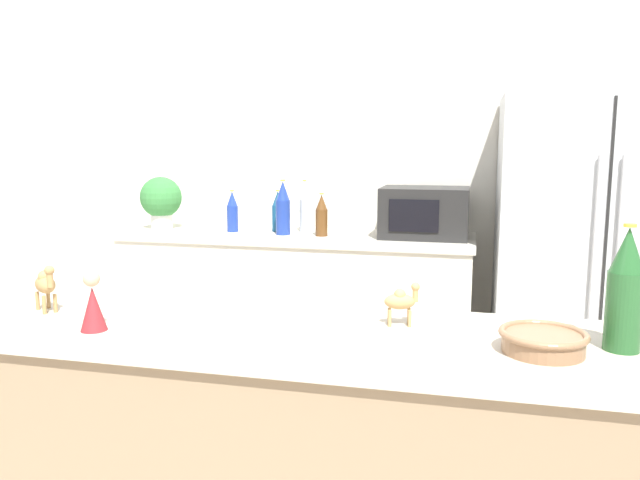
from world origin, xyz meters
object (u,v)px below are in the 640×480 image
object	(u,v)px
potted_plant	(161,200)
back_bottle_0	(322,216)
fruit_bowl	(543,341)
back_bottle_3	(232,212)
back_bottle_4	(305,207)
paper_towel_roll	(195,212)
wise_man_figurine_crimson	(93,305)
back_bottle_2	(278,212)
camel_figurine	(401,300)
microwave	(425,212)
back_bottle_1	(283,208)
camel_figurine_second	(46,284)
refrigerator	(590,260)
wine_bottle	(625,291)

from	to	relation	value
potted_plant	back_bottle_0	bearing A→B (deg)	-3.42
potted_plant	fruit_bowl	bearing A→B (deg)	-43.62
back_bottle_3	back_bottle_4	bearing A→B (deg)	14.09
potted_plant	back_bottle_0	distance (m)	1.03
back_bottle_4	paper_towel_roll	bearing A→B (deg)	-168.89
paper_towel_roll	wise_man_figurine_crimson	xyz separation A→B (m)	(0.64, -2.00, -0.02)
wise_man_figurine_crimson	fruit_bowl	bearing A→B (deg)	4.84
back_bottle_2	camel_figurine	xyz separation A→B (m)	(0.95, -1.86, -0.02)
potted_plant	back_bottle_2	bearing A→B (deg)	4.68
microwave	fruit_bowl	size ratio (longest dim) A/B	2.28
back_bottle_1	back_bottle_2	size ratio (longest dim) A/B	1.27
camel_figurine	wise_man_figurine_crimson	distance (m)	0.84
back_bottle_0	camel_figurine_second	xyz separation A→B (m)	(-0.40, -1.84, -0.01)
back_bottle_3	back_bottle_4	size ratio (longest dim) A/B	0.81
back_bottle_4	camel_figurine	world-z (taller)	back_bottle_4
refrigerator	fruit_bowl	world-z (taller)	refrigerator
microwave	back_bottle_1	world-z (taller)	back_bottle_1
camel_figurine	camel_figurine_second	distance (m)	1.06
back_bottle_0	fruit_bowl	xyz separation A→B (m)	(1.01, -1.88, -0.06)
back_bottle_1	wine_bottle	bearing A→B (deg)	-51.88
paper_towel_roll	back_bottle_0	xyz separation A→B (m)	(0.79, -0.02, 0.00)
microwave	fruit_bowl	bearing A→B (deg)	-77.53
wise_man_figurine_crimson	back_bottle_0	bearing A→B (deg)	85.61
back_bottle_3	back_bottle_2	bearing A→B (deg)	16.76
back_bottle_4	camel_figurine	size ratio (longest dim) A/B	2.51
back_bottle_0	camel_figurine_second	bearing A→B (deg)	-102.34
back_bottle_0	potted_plant	bearing A→B (deg)	176.58
potted_plant	back_bottle_3	size ratio (longest dim) A/B	1.29
fruit_bowl	wine_bottle	bearing A→B (deg)	19.41
back_bottle_2	wise_man_figurine_crimson	size ratio (longest dim) A/B	1.50
paper_towel_roll	back_bottle_4	size ratio (longest dim) A/B	0.75
camel_figurine	wise_man_figurine_crimson	bearing A→B (deg)	-163.06
potted_plant	back_bottle_3	distance (m)	0.48
paper_towel_roll	fruit_bowl	world-z (taller)	paper_towel_roll
back_bottle_1	potted_plant	bearing A→B (deg)	175.65
paper_towel_roll	microwave	distance (m)	1.36
back_bottle_2	camel_figurine_second	xyz separation A→B (m)	(-0.11, -1.96, -0.01)
refrigerator	camel_figurine_second	world-z (taller)	refrigerator
back_bottle_1	back_bottle_2	xyz separation A→B (m)	(-0.07, 0.12, -0.03)
microwave	back_bottle_0	xyz separation A→B (m)	(-0.57, -0.09, -0.02)
back_bottle_1	wine_bottle	distance (m)	2.31
paper_towel_roll	camel_figurine_second	xyz separation A→B (m)	(0.39, -1.86, -0.01)
back_bottle_3	back_bottle_4	world-z (taller)	back_bottle_4
potted_plant	camel_figurine	bearing A→B (deg)	-46.94
refrigerator	potted_plant	bearing A→B (deg)	178.45
paper_towel_roll	camel_figurine	size ratio (longest dim) A/B	1.87
back_bottle_2	wise_man_figurine_crimson	world-z (taller)	back_bottle_2
back_bottle_3	camel_figurine_second	size ratio (longest dim) A/B	1.69
potted_plant	fruit_bowl	size ratio (longest dim) A/B	1.52
fruit_bowl	potted_plant	bearing A→B (deg)	136.38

